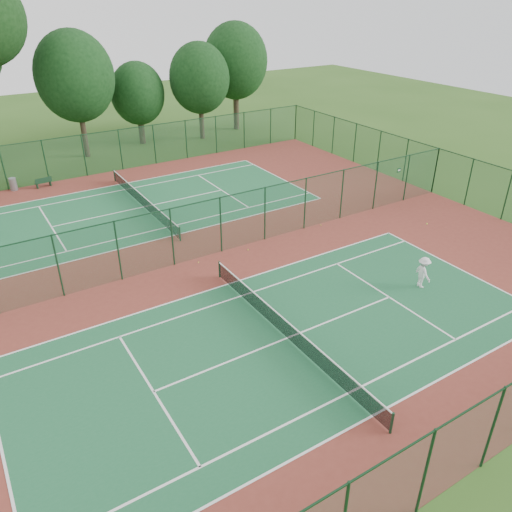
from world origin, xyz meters
The scene contains 17 objects.
ground centered at (0.00, 0.00, 0.00)m, with size 120.00×120.00×0.00m, color #2F551A.
red_pad centered at (0.00, 0.00, 0.01)m, with size 40.00×36.00×0.01m, color maroon.
court_near centered at (0.00, -9.00, 0.01)m, with size 23.77×10.97×0.01m, color #1D5D36.
court_far centered at (0.00, 9.00, 0.01)m, with size 23.77×10.97×0.01m, color #20653A.
fence_north centered at (0.00, 18.00, 1.76)m, with size 40.00×0.09×3.50m.
fence_south centered at (0.00, -18.00, 1.76)m, with size 40.00×0.09×3.50m.
fence_east centered at (20.00, 0.00, 1.76)m, with size 0.09×36.00×3.50m.
fence_divider centered at (0.00, 0.00, 1.76)m, with size 40.00×0.09×3.50m.
tennis_net_near centered at (0.00, -9.00, 0.54)m, with size 0.10×12.90×0.97m.
tennis_net_far centered at (0.00, 9.00, 0.54)m, with size 0.10×12.90×0.97m.
player_near centered at (8.56, -9.14, 0.89)m, with size 1.12×0.64×1.74m, color white.
trash_bin centered at (-7.33, 17.60, 0.50)m, with size 0.55×0.55×0.98m, color gray.
bench centered at (-5.20, 17.07, 0.42)m, with size 1.34×0.56×0.80m.
stray_ball_a centered at (2.94, -0.74, 0.05)m, with size 0.07×0.07×0.07m, color #C7E435.
stray_ball_b centered at (8.90, -0.27, 0.04)m, with size 0.07×0.07×0.07m, color #ACC72E.
stray_ball_c centered at (-0.28, -0.54, 0.04)m, with size 0.06×0.06×0.06m, color yellow.
evergreen_row centered at (0.50, 24.25, 0.00)m, with size 39.00×5.00×12.00m, color black, non-canonical shape.
Camera 1 is at (-10.75, -23.58, 14.03)m, focal length 35.00 mm.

